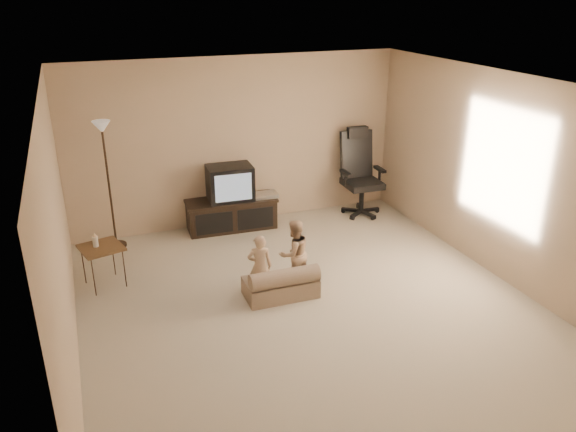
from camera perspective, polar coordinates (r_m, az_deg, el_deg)
name	(u,v)px	position (r m, az deg, el deg)	size (l,w,h in m)	color
floor	(309,307)	(6.50, 2.20, -9.17)	(5.50, 5.50, 0.00)	#B8AE92
room_shell	(312,181)	(5.85, 2.42, 3.60)	(5.50, 5.50, 5.50)	silver
tv_stand	(231,203)	(8.39, -5.77, 1.33)	(1.38, 0.57, 0.98)	black
office_chair	(360,184)	(8.97, 7.30, 3.27)	(0.67, 0.69, 1.37)	black
side_table	(101,248)	(7.07, -18.49, -3.09)	(0.57, 0.57, 0.70)	brown
floor_lamp	(105,157)	(7.83, -18.06, 5.72)	(0.28, 0.28, 1.79)	#2E2014
child_sofa	(282,284)	(6.60, -0.65, -6.96)	(0.85, 0.49, 0.41)	gray
toddler_left	(260,266)	(6.52, -2.88, -5.14)	(0.29, 0.21, 0.79)	tan
toddler_right	(294,253)	(6.75, 0.64, -3.81)	(0.41, 0.23, 0.85)	tan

